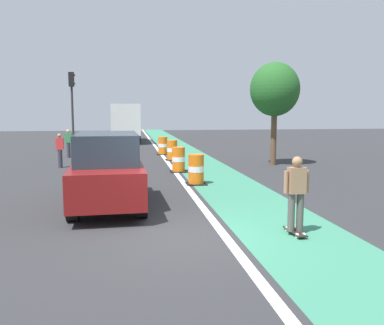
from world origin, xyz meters
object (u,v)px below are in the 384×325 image
at_px(parked_suv_nearest, 108,170).
at_px(traffic_barrel_far, 163,146).
at_px(skateboarder_on_lane, 296,193).
at_px(traffic_barrel_front, 196,170).
at_px(traffic_barrel_back, 172,150).
at_px(traffic_light_corner, 72,98).
at_px(pedestrian_crossing, 60,149).
at_px(street_tree_sidewalk, 275,90).
at_px(traffic_barrel_mid, 179,160).
at_px(pedestrian_waiting, 68,143).
at_px(delivery_truck_down_block, 125,121).

relative_size(parked_suv_nearest, traffic_barrel_far, 4.27).
bearing_deg(skateboarder_on_lane, traffic_barrel_front, 99.83).
height_order(traffic_barrel_front, traffic_barrel_back, same).
relative_size(traffic_barrel_front, traffic_light_corner, 0.21).
distance_m(traffic_light_corner, pedestrian_crossing, 7.81).
xyz_separation_m(traffic_barrel_back, street_tree_sidewalk, (4.74, -2.74, 3.14)).
bearing_deg(traffic_barrel_front, traffic_barrel_far, 91.81).
xyz_separation_m(parked_suv_nearest, traffic_barrel_mid, (2.72, 6.23, -0.50)).
bearing_deg(traffic_barrel_far, street_tree_sidewalk, -49.01).
bearing_deg(pedestrian_crossing, traffic_barrel_mid, -22.45).
height_order(traffic_barrel_front, traffic_barrel_far, same).
bearing_deg(traffic_barrel_mid, traffic_barrel_back, 87.62).
height_order(traffic_barrel_mid, pedestrian_crossing, pedestrian_crossing).
height_order(traffic_barrel_back, traffic_light_corner, traffic_light_corner).
distance_m(traffic_barrel_mid, pedestrian_waiting, 8.62).
bearing_deg(delivery_truck_down_block, parked_suv_nearest, -90.63).
xyz_separation_m(traffic_barrel_front, pedestrian_waiting, (-5.82, 9.74, 0.33)).
distance_m(delivery_truck_down_block, traffic_light_corner, 9.48).
relative_size(traffic_barrel_mid, traffic_barrel_back, 1.00).
bearing_deg(delivery_truck_down_block, traffic_barrel_back, -79.25).
relative_size(traffic_barrel_mid, delivery_truck_down_block, 0.14).
height_order(traffic_light_corner, pedestrian_crossing, traffic_light_corner).
xyz_separation_m(traffic_barrel_front, pedestrian_crossing, (-5.59, 5.36, 0.33)).
height_order(pedestrian_waiting, street_tree_sidewalk, street_tree_sidewalk).
distance_m(traffic_barrel_front, pedestrian_crossing, 7.75).
relative_size(traffic_barrel_far, traffic_light_corner, 0.21).
height_order(traffic_barrel_front, pedestrian_waiting, pedestrian_waiting).
height_order(traffic_barrel_mid, traffic_barrel_back, same).
relative_size(parked_suv_nearest, traffic_barrel_front, 4.27).
xyz_separation_m(delivery_truck_down_block, pedestrian_crossing, (-2.88, -16.12, -0.98)).
xyz_separation_m(traffic_barrel_mid, traffic_barrel_back, (0.18, 4.41, 0.00)).
bearing_deg(traffic_barrel_back, pedestrian_crossing, -158.18).
distance_m(parked_suv_nearest, traffic_barrel_front, 4.32).
bearing_deg(delivery_truck_down_block, traffic_light_corner, -109.99).
relative_size(traffic_barrel_front, street_tree_sidewalk, 0.22).
distance_m(pedestrian_waiting, street_tree_sidewalk, 11.91).
distance_m(skateboarder_on_lane, pedestrian_waiting, 17.54).
bearing_deg(traffic_barrel_back, delivery_truck_down_block, 100.75).
height_order(traffic_barrel_front, traffic_barrel_mid, same).
distance_m(traffic_barrel_front, delivery_truck_down_block, 21.68).
bearing_deg(pedestrian_waiting, parked_suv_nearest, -77.53).
bearing_deg(pedestrian_waiting, traffic_barrel_back, -20.71).
bearing_deg(pedestrian_waiting, traffic_light_corner, 91.72).
xyz_separation_m(traffic_barrel_far, pedestrian_waiting, (-5.48, -0.84, 0.33)).
bearing_deg(parked_suv_nearest, traffic_barrel_front, 45.89).
xyz_separation_m(skateboarder_on_lane, traffic_barrel_far, (-1.44, 16.95, -0.38)).
relative_size(traffic_barrel_far, pedestrian_waiting, 0.68).
bearing_deg(pedestrian_crossing, traffic_barrel_far, 44.77).
xyz_separation_m(traffic_barrel_mid, pedestrian_crossing, (-5.33, 2.20, 0.33)).
height_order(delivery_truck_down_block, street_tree_sidewalk, street_tree_sidewalk).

